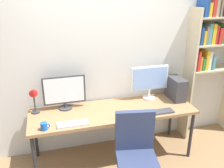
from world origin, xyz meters
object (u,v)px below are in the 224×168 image
Objects in this scene: monitor_left at (64,91)px; pc_tower at (176,88)px; keyboard_right at (159,112)px; keyboard_left at (73,124)px; computer_mouse at (141,113)px; bookshelf at (212,46)px; desk at (113,113)px; monitor_right at (150,80)px; office_chair at (136,163)px; coffee_mug at (44,126)px; desk_lamp at (34,96)px.

monitor_left reaches higher than pc_tower.
keyboard_left is at bearing 180.00° from keyboard_right.
pc_tower reaches higher than computer_mouse.
keyboard_right is at bearing -155.48° from bookshelf.
monitor_left reaches higher than desk.
bookshelf is 3.97× the size of monitor_right.
pc_tower is 3.54× the size of computer_mouse.
pc_tower reaches higher than office_chair.
bookshelf is 2.19× the size of office_chair.
pc_tower is (-0.60, -0.13, -0.54)m from bookshelf.
bookshelf is 3.94× the size of monitor_left.
keyboard_right is 0.24m from computer_mouse.
coffee_mug is (-0.88, -0.25, 0.10)m from desk.
keyboard_right is 3.90× the size of computer_mouse.
bookshelf is at bearing 12.19° from keyboard_left.
office_chair is 1.12m from coffee_mug.
monitor_left is 1.49× the size of keyboard_left.
pc_tower is 1.89m from coffee_mug.
office_chair reaches higher than computer_mouse.
coffee_mug is at bearing -175.66° from keyboard_left.
desk is 0.72m from monitor_right.
monitor_left is 0.58m from coffee_mug.
desk_lamp is at bearing 136.55° from keyboard_left.
monitor_right is 1.45× the size of desk_lamp.
desk_lamp reaches higher than keyboard_left.
keyboard_right is at bearing 0.00° from keyboard_left.
keyboard_left is at bearing -167.81° from bookshelf.
pc_tower is (1.57, -0.11, -0.09)m from monitor_left.
monitor_right is at bearing 162.90° from pc_tower.
office_chair reaches higher than keyboard_left.
desk_lamp reaches higher than pc_tower.
monitor_left is 0.50m from keyboard_left.
bookshelf is at bearing 19.19° from computer_mouse.
pc_tower is 0.92× the size of keyboard_left.
monitor_right is 5.16× the size of coffee_mug.
monitor_left reaches higher than keyboard_left.
monitor_left is 0.39m from desk_lamp.
monitor_left is at bearing 5.88° from desk_lamp.
keyboard_left is (-0.64, 0.45, 0.35)m from office_chair.
desk_lamp is 1.61m from keyboard_right.
coffee_mug is at bearing -169.15° from pc_tower.
desk_lamp is at bearing 165.39° from keyboard_right.
desk_lamp is 0.63m from keyboard_left.
monitor_right is 1.61× the size of pc_tower.
desk is 3.97× the size of monitor_right.
monitor_right reaches higher than office_chair.
keyboard_left is at bearing -178.33° from computer_mouse.
coffee_mug reaches higher than keyboard_left.
desk is 0.61m from keyboard_left.
desk_lamp is 0.48m from coffee_mug.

